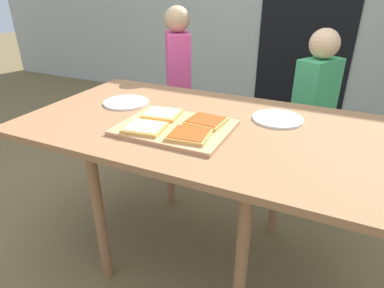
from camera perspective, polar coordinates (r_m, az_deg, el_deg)
name	(u,v)px	position (r m, az deg, el deg)	size (l,w,h in m)	color
ground_plane	(196,251)	(1.77, 0.76, -18.02)	(16.00, 16.00, 0.00)	brown
house_door	(309,10)	(3.51, 19.73, 21.08)	(0.90, 0.02, 2.00)	black
dining_table	(197,137)	(1.39, 0.92, 1.31)	(1.45, 0.83, 0.71)	#926440
cutting_board	(175,127)	(1.30, -2.94, 2.89)	(0.43, 0.33, 0.02)	tan
pizza_slice_near_left	(145,128)	(1.27, -8.19, 2.85)	(0.16, 0.15, 0.02)	#E3AA4F
pizza_slice_far_left	(162,114)	(1.40, -5.24, 5.24)	(0.16, 0.15, 0.02)	#E3AA4F
pizza_slice_far_right	(206,121)	(1.32, 2.43, 4.03)	(0.15, 0.14, 0.02)	#E3AA4F
pizza_slice_near_right	(189,135)	(1.19, -0.53, 1.60)	(0.16, 0.15, 0.02)	#E3AA4F
plate_white_right	(278,119)	(1.44, 14.65, 4.28)	(0.21, 0.21, 0.01)	white
plate_white_left	(126,102)	(1.62, -11.38, 7.10)	(0.21, 0.21, 0.01)	white
child_left	(178,85)	(2.18, -2.39, 10.22)	(0.25, 0.28, 1.11)	#383C4E
child_right	(313,109)	(2.00, 20.30, 5.65)	(0.24, 0.28, 1.02)	#234A43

